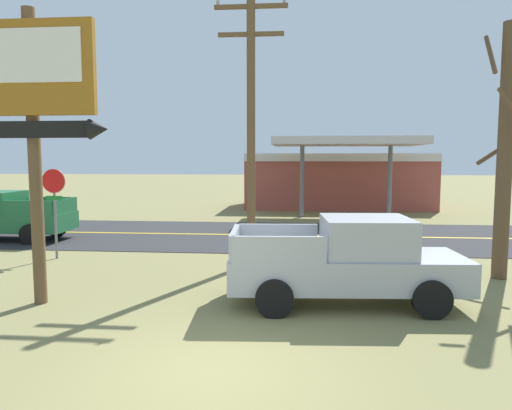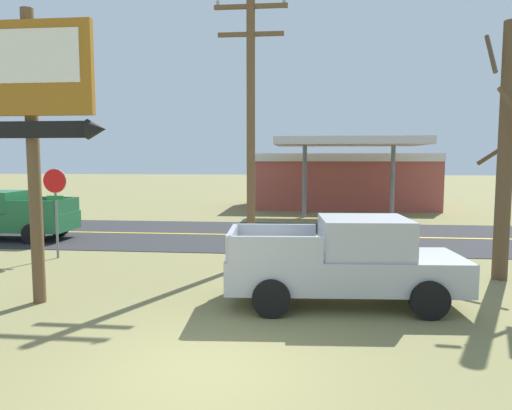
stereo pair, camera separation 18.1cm
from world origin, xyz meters
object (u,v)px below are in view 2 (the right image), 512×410
(stop_sign, at_px, (55,197))
(gas_station, at_px, (341,178))
(pickup_green_on_road, at_px, (7,216))
(utility_pole, at_px, (251,119))
(motel_sign, at_px, (30,101))
(bare_tree, at_px, (506,149))
(pickup_silver_parked_on_lawn, at_px, (346,262))

(stop_sign, bearing_deg, gas_station, 59.19)
(pickup_green_on_road, bearing_deg, utility_pole, -18.60)
(motel_sign, height_order, bare_tree, bare_tree)
(motel_sign, xyz_separation_m, utility_pole, (4.29, 4.55, -0.04))
(bare_tree, height_order, pickup_silver_parked_on_lawn, bare_tree)
(stop_sign, bearing_deg, motel_sign, -65.66)
(gas_station, distance_m, pickup_silver_parked_on_lawn, 21.65)
(bare_tree, bearing_deg, utility_pole, 170.55)
(utility_pole, bearing_deg, pickup_silver_parked_on_lawn, -55.81)
(stop_sign, relative_size, pickup_green_on_road, 0.57)
(stop_sign, height_order, bare_tree, bare_tree)
(motel_sign, distance_m, bare_tree, 11.79)
(motel_sign, bearing_deg, pickup_silver_parked_on_lawn, 6.14)
(motel_sign, bearing_deg, utility_pole, 46.66)
(motel_sign, bearing_deg, pickup_green_on_road, 127.06)
(motel_sign, xyz_separation_m, gas_station, (8.32, 22.32, -2.56))
(stop_sign, bearing_deg, bare_tree, -5.80)
(stop_sign, height_order, gas_station, gas_station)
(bare_tree, xyz_separation_m, pickup_silver_parked_on_lawn, (-4.36, -2.65, -2.55))
(bare_tree, xyz_separation_m, pickup_green_on_road, (-17.31, 4.64, -2.55))
(stop_sign, xyz_separation_m, pickup_silver_parked_on_lawn, (9.03, -4.01, -1.06))
(stop_sign, bearing_deg, pickup_green_on_road, 140.05)
(bare_tree, bearing_deg, stop_sign, 174.20)
(utility_pole, xyz_separation_m, pickup_silver_parked_on_lawn, (2.59, -3.81, -3.50))
(utility_pole, bearing_deg, bare_tree, -9.45)
(bare_tree, height_order, gas_station, bare_tree)
(bare_tree, height_order, pickup_green_on_road, bare_tree)
(pickup_silver_parked_on_lawn, bearing_deg, gas_station, 86.17)
(utility_pole, bearing_deg, pickup_green_on_road, 161.40)
(stop_sign, xyz_separation_m, bare_tree, (13.40, -1.36, 1.49))
(pickup_silver_parked_on_lawn, bearing_deg, pickup_green_on_road, 150.60)
(stop_sign, distance_m, utility_pole, 6.89)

